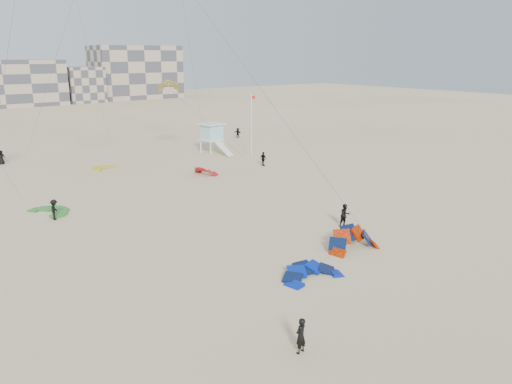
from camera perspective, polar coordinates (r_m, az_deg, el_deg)
ground at (r=28.02m, az=2.86°, el=-12.83°), size 320.00×320.00×0.00m
kite_ground_blue at (r=31.39m, az=6.38°, el=-9.66°), size 4.24×4.45×2.17m
kite_ground_orange at (r=35.99m, az=11.06°, el=-6.49°), size 4.40×4.33×3.98m
kite_ground_green at (r=46.96m, az=-22.46°, el=-2.19°), size 4.85×4.70×0.64m
kite_ground_red_far at (r=57.52m, az=-5.82°, el=2.00°), size 3.68×3.56×2.67m
kite_ground_yellow at (r=62.75m, az=-17.03°, el=2.53°), size 3.87×3.95×0.55m
kitesurfer_main at (r=23.76m, az=5.12°, el=-16.04°), size 0.72×0.55×1.75m
kitesurfer_b at (r=40.30m, az=10.14°, el=-2.64°), size 1.00×0.84×1.86m
kitesurfer_c at (r=44.52m, az=-22.05°, el=-1.90°), size 1.10×1.30×1.75m
kitesurfer_d at (r=61.59m, az=0.84°, el=3.81°), size 0.56×1.07×1.75m
kitesurfer_e at (r=70.09m, az=-27.09°, el=3.55°), size 0.90×0.61×1.78m
kitesurfer_f at (r=82.93m, az=-2.10°, el=6.77°), size 0.88×1.60×1.65m
kite_fly_olive at (r=67.55m, az=-9.95°, el=11.69°), size 6.67×11.88×9.41m
lifeguard_tower_near at (r=69.96m, az=-5.06°, el=6.13°), size 3.24×5.82×4.13m
flagpole at (r=67.25m, az=-0.51°, el=7.81°), size 0.68×0.10×8.34m
condo_east at (r=164.76m, az=-13.56°, el=13.16°), size 26.00×14.00×16.00m
condo_fill_right at (r=154.75m, az=-19.11°, el=11.52°), size 10.00×10.00×10.00m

